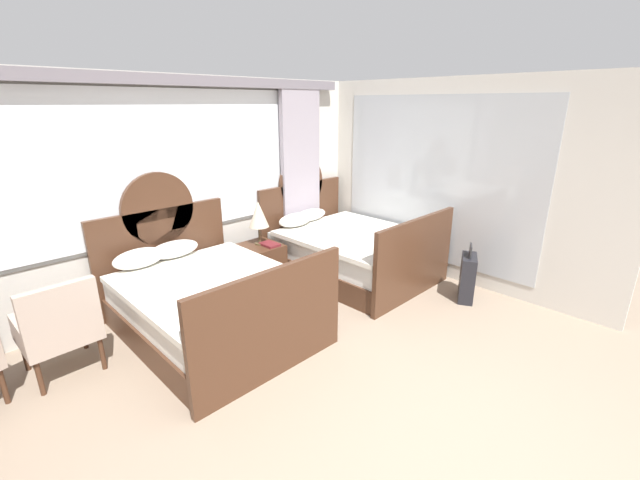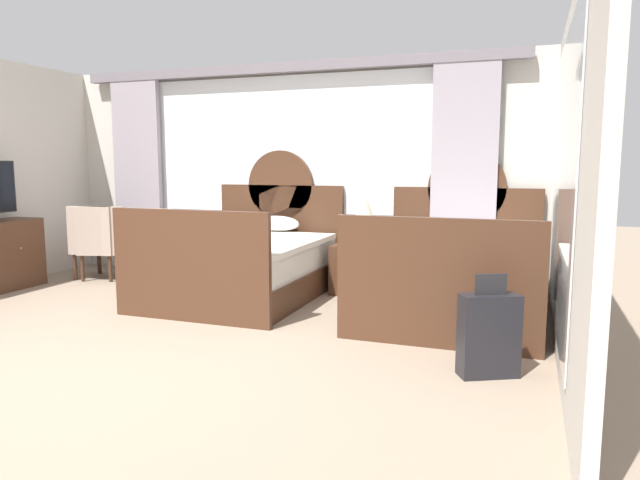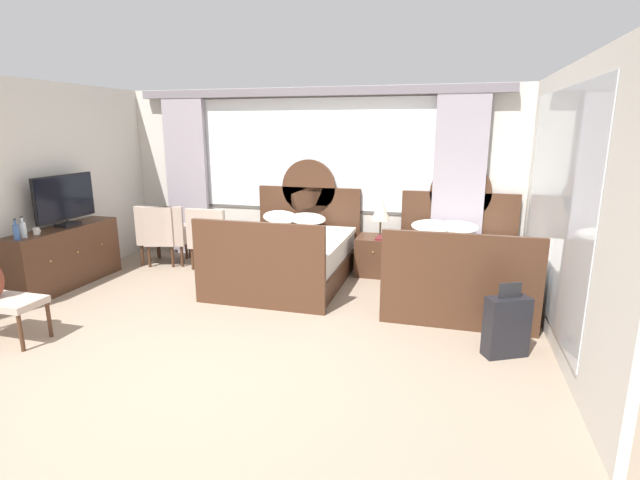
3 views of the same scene
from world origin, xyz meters
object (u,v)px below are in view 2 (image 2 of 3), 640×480
object	(u,v)px
bed_near_window	(244,264)
armchair_by_window_right	(99,240)
nightstand_between_beds	(359,268)
table_lamp_on_nightstand	(364,208)
suitcase_on_floor	(489,335)
armchair_by_window_left	(157,244)
book_on_nightstand	(365,245)
bed_near_mirror	(453,277)
armchair_by_window_centre	(106,241)

from	to	relation	value
bed_near_window	armchair_by_window_right	world-z (taller)	bed_near_window
nightstand_between_beds	armchair_by_window_right	bearing A→B (deg)	-173.90
table_lamp_on_nightstand	suitcase_on_floor	xyz separation A→B (m)	(1.52, -2.25, -0.67)
armchair_by_window_left	armchair_by_window_right	distance (m)	0.88
table_lamp_on_nightstand	book_on_nightstand	distance (m)	0.42
bed_near_mirror	suitcase_on_floor	bearing A→B (deg)	-74.47
table_lamp_on_nightstand	book_on_nightstand	world-z (taller)	table_lamp_on_nightstand
bed_near_mirror	suitcase_on_floor	size ratio (longest dim) A/B	2.98
table_lamp_on_nightstand	book_on_nightstand	size ratio (longest dim) A/B	2.28
bed_near_window	armchair_by_window_centre	distance (m)	2.12
book_on_nightstand	armchair_by_window_right	xyz separation A→B (m)	(-3.45, -0.25, -0.08)
bed_near_mirror	bed_near_window	bearing A→B (deg)	179.93
book_on_nightstand	armchair_by_window_left	distance (m)	2.58
bed_near_window	book_on_nightstand	xyz separation A→B (m)	(1.24, 0.52, 0.20)
nightstand_between_beds	suitcase_on_floor	xyz separation A→B (m)	(1.57, -2.22, 0.02)
armchair_by_window_left	suitcase_on_floor	size ratio (longest dim) A/B	1.30
bed_near_mirror	nightstand_between_beds	distance (m)	1.30
bed_near_mirror	table_lamp_on_nightstand	bearing A→B (deg)	148.55
armchair_by_window_left	book_on_nightstand	bearing A→B (deg)	5.52
bed_near_window	armchair_by_window_left	bearing A→B (deg)	168.46
armchair_by_window_right	suitcase_on_floor	world-z (taller)	armchair_by_window_right
armchair_by_window_right	armchair_by_window_left	bearing A→B (deg)	-0.04
table_lamp_on_nightstand	armchair_by_window_left	distance (m)	2.58
nightstand_between_beds	suitcase_on_floor	bearing A→B (deg)	-54.75
nightstand_between_beds	suitcase_on_floor	distance (m)	2.72
armchair_by_window_centre	suitcase_on_floor	world-z (taller)	armchair_by_window_centre
armchair_by_window_left	bed_near_window	bearing A→B (deg)	-11.54
book_on_nightstand	armchair_by_window_centre	xyz separation A→B (m)	(-3.34, -0.24, -0.08)
nightstand_between_beds	bed_near_mirror	bearing A→B (deg)	-29.20
bed_near_window	armchair_by_window_left	size ratio (longest dim) A/B	2.29
nightstand_between_beds	suitcase_on_floor	size ratio (longest dim) A/B	0.79
bed_near_window	nightstand_between_beds	world-z (taller)	bed_near_window
armchair_by_window_left	nightstand_between_beds	bearing A→B (deg)	8.27
nightstand_between_beds	armchair_by_window_centre	bearing A→B (deg)	-173.75
book_on_nightstand	armchair_by_window_right	size ratio (longest dim) A/B	0.28
book_on_nightstand	armchair_by_window_centre	distance (m)	3.35
armchair_by_window_centre	nightstand_between_beds	bearing A→B (deg)	6.25
armchair_by_window_centre	table_lamp_on_nightstand	bearing A→B (deg)	6.69
bed_near_mirror	armchair_by_window_left	bearing A→B (deg)	175.66
bed_near_mirror	armchair_by_window_left	size ratio (longest dim) A/B	2.29
armchair_by_window_left	armchair_by_window_centre	xyz separation A→B (m)	(-0.77, 0.00, 0.00)
table_lamp_on_nightstand	armchair_by_window_left	xyz separation A→B (m)	(-2.51, -0.39, -0.47)
bed_near_window	nightstand_between_beds	xyz separation A→B (m)	(1.14, 0.63, -0.09)
nightstand_between_beds	armchair_by_window_left	world-z (taller)	armchair_by_window_left
bed_near_window	nightstand_between_beds	size ratio (longest dim) A/B	3.76
table_lamp_on_nightstand	armchair_by_window_centre	world-z (taller)	table_lamp_on_nightstand
nightstand_between_beds	armchair_by_window_left	distance (m)	2.50
bed_near_window	book_on_nightstand	distance (m)	1.36
table_lamp_on_nightstand	suitcase_on_floor	bearing A→B (deg)	-55.94
table_lamp_on_nightstand	armchair_by_window_left	world-z (taller)	table_lamp_on_nightstand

